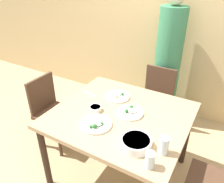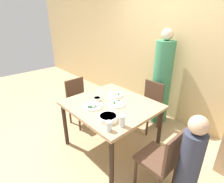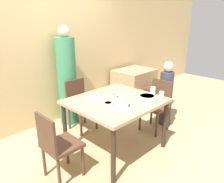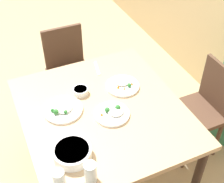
{
  "view_description": "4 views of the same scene",
  "coord_description": "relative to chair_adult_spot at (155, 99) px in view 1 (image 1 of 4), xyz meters",
  "views": [
    {
      "loc": [
        0.74,
        -1.44,
        1.91
      ],
      "look_at": [
        -0.12,
        0.04,
        0.94
      ],
      "focal_mm": 35.0,
      "sensor_mm": 36.0,
      "label": 1
    },
    {
      "loc": [
        1.63,
        -1.48,
        1.93
      ],
      "look_at": [
        0.1,
        -0.08,
        1.02
      ],
      "focal_mm": 28.0,
      "sensor_mm": 36.0,
      "label": 2
    },
    {
      "loc": [
        -2.03,
        -1.94,
        1.85
      ],
      "look_at": [
        -0.03,
        0.04,
        0.89
      ],
      "focal_mm": 35.0,
      "sensor_mm": 36.0,
      "label": 3
    },
    {
      "loc": [
        1.43,
        -0.57,
        2.27
      ],
      "look_at": [
        -0.02,
        0.08,
        0.89
      ],
      "focal_mm": 50.0,
      "sensor_mm": 36.0,
      "label": 4
    }
  ],
  "objects": [
    {
      "name": "dining_table",
      "position": [
        -0.04,
        -0.88,
        0.21
      ],
      "size": [
        1.19,
        1.09,
        0.77
      ],
      "color": "tan",
      "rests_on": "ground_plane"
    },
    {
      "name": "fork_steel",
      "position": [
        -0.49,
        -0.73,
        0.3
      ],
      "size": [
        0.18,
        0.06,
        0.01
      ],
      "color": "silver",
      "rests_on": "dining_table"
    },
    {
      "name": "plate_rice_child",
      "position": [
        -0.2,
        -0.65,
        0.31
      ],
      "size": [
        0.25,
        0.25,
        0.05
      ],
      "color": "white",
      "rests_on": "dining_table"
    },
    {
      "name": "bowl_curry",
      "position": [
        0.26,
        -1.19,
        0.33
      ],
      "size": [
        0.23,
        0.23,
        0.07
      ],
      "color": "white",
      "rests_on": "dining_table"
    },
    {
      "name": "wall_back",
      "position": [
        -0.04,
        0.62,
        0.88
      ],
      "size": [
        10.0,
        0.06,
        2.7
      ],
      "color": "tan",
      "rests_on": "ground_plane"
    },
    {
      "name": "glass_water_tall",
      "position": [
        0.45,
        -1.15,
        0.37
      ],
      "size": [
        0.07,
        0.07,
        0.14
      ],
      "color": "silver",
      "rests_on": "dining_table"
    },
    {
      "name": "plate_rice_adult",
      "position": [
        0.04,
        -0.84,
        0.31
      ],
      "size": [
        0.24,
        0.24,
        0.06
      ],
      "color": "white",
      "rests_on": "dining_table"
    },
    {
      "name": "chair_adult_spot",
      "position": [
        0.0,
        0.0,
        0.0
      ],
      "size": [
        0.4,
        0.4,
        0.86
      ],
      "color": "#4C3323",
      "rests_on": "ground_plane"
    },
    {
      "name": "chair_empty_left",
      "position": [
        -0.97,
        -0.84,
        0.0
      ],
      "size": [
        0.4,
        0.4,
        0.86
      ],
      "rotation": [
        0.0,
        0.0,
        1.57
      ],
      "color": "#4C3323",
      "rests_on": "ground_plane"
    },
    {
      "name": "glass_water_short",
      "position": [
        0.41,
        -1.32,
        0.36
      ],
      "size": [
        0.07,
        0.07,
        0.12
      ],
      "color": "silver",
      "rests_on": "dining_table"
    },
    {
      "name": "ground_plane",
      "position": [
        -0.04,
        -0.88,
        -0.47
      ],
      "size": [
        10.0,
        10.0,
        0.0
      ],
      "primitive_type": "plane",
      "color": "tan"
    },
    {
      "name": "bowl_rice_small",
      "position": [
        -0.26,
        -0.96,
        0.32
      ],
      "size": [
        0.11,
        0.11,
        0.04
      ],
      "color": "white",
      "rests_on": "dining_table"
    },
    {
      "name": "person_adult",
      "position": [
        -0.0,
        0.34,
        0.33
      ],
      "size": [
        0.33,
        0.33,
        1.73
      ],
      "color": "#387F56",
      "rests_on": "ground_plane"
    },
    {
      "name": "plate_noodles",
      "position": [
        -0.13,
        -1.13,
        0.31
      ],
      "size": [
        0.27,
        0.27,
        0.06
      ],
      "color": "white",
      "rests_on": "dining_table"
    }
  ]
}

